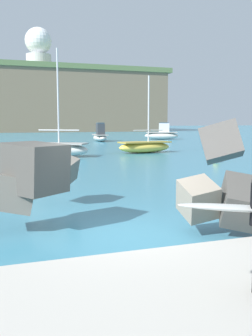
% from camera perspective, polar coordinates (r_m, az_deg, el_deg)
% --- Properties ---
extents(ground_plane, '(400.00, 400.00, 0.00)m').
position_cam_1_polar(ground_plane, '(8.66, -0.81, -9.70)').
color(ground_plane, teal).
extents(walkway_path, '(48.00, 4.40, 0.24)m').
position_cam_1_polar(walkway_path, '(5.24, 14.15, -20.02)').
color(walkway_path, '#B2ADA3').
rests_on(walkway_path, ground).
extents(breakwater_jetty, '(32.31, 7.47, 2.57)m').
position_cam_1_polar(breakwater_jetty, '(9.71, -7.80, -0.98)').
color(breakwater_jetty, '#605B56').
rests_on(breakwater_jetty, ground).
extents(boat_near_centre, '(5.14, 4.07, 7.47)m').
position_cam_1_polar(boat_near_centre, '(27.62, -10.61, 2.83)').
color(boat_near_centre, beige).
rests_on(boat_near_centre, ground).
extents(boat_near_right, '(4.66, 2.22, 6.03)m').
position_cam_1_polar(boat_near_right, '(30.52, 2.80, 3.21)').
color(boat_near_right, '#EAC64C').
rests_on(boat_near_right, ground).
extents(boat_mid_left, '(4.89, 3.16, 2.36)m').
position_cam_1_polar(boat_mid_left, '(53.64, 5.35, 5.03)').
color(boat_mid_left, beige).
rests_on(boat_mid_left, ground).
extents(boat_mid_centre, '(1.96, 4.63, 2.35)m').
position_cam_1_polar(boat_mid_centre, '(48.70, -3.87, 4.81)').
color(boat_mid_centre, beige).
rests_on(boat_mid_centre, ground).
extents(mooring_buoy_inner, '(0.44, 0.44, 0.44)m').
position_cam_1_polar(mooring_buoy_inner, '(24.06, 13.25, 1.35)').
color(mooring_buoy_inner, yellow).
rests_on(mooring_buoy_inner, ground).
extents(radar_dome, '(6.53, 6.53, 9.69)m').
position_cam_1_polar(radar_dome, '(101.83, -12.86, 17.11)').
color(radar_dome, silver).
rests_on(radar_dome, headland_bluff).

